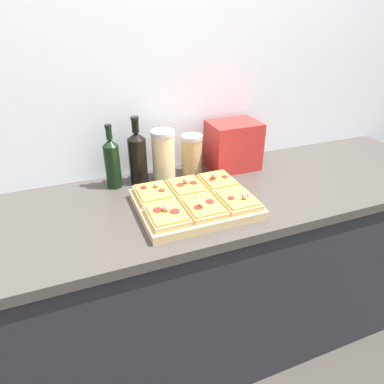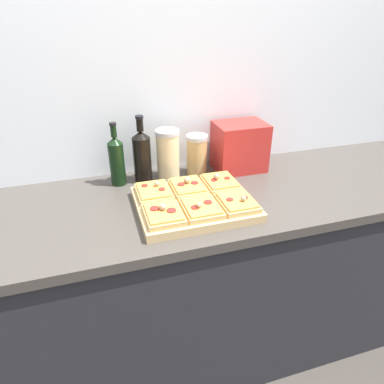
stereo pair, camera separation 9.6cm
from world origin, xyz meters
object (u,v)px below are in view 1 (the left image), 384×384
object	(u,v)px
toaster_oven	(233,145)
grain_jar_tall	(163,155)
olive_oil_bottle	(112,162)
wine_bottle	(138,157)
grain_jar_short	(192,155)
cutting_board	(195,204)

from	to	relation	value
toaster_oven	grain_jar_tall	bearing A→B (deg)	178.94
olive_oil_bottle	wine_bottle	xyz separation A→B (m)	(0.11, -0.00, 0.01)
olive_oil_bottle	wine_bottle	distance (m)	0.11
wine_bottle	grain_jar_short	distance (m)	0.26
cutting_board	grain_jar_tall	size ratio (longest dim) A/B	1.96
cutting_board	grain_jar_short	bearing A→B (deg)	70.45
grain_jar_tall	toaster_oven	bearing A→B (deg)	-1.06
olive_oil_bottle	wine_bottle	size ratio (longest dim) A/B	0.93
cutting_board	olive_oil_bottle	world-z (taller)	olive_oil_bottle
cutting_board	grain_jar_tall	distance (m)	0.32
olive_oil_bottle	toaster_oven	size ratio (longest dim) A/B	1.08
wine_bottle	grain_jar_short	xyz separation A→B (m)	(0.25, 0.00, -0.03)
cutting_board	wine_bottle	size ratio (longest dim) A/B	1.48
grain_jar_tall	cutting_board	bearing A→B (deg)	-84.08
wine_bottle	grain_jar_short	world-z (taller)	wine_bottle
olive_oil_bottle	toaster_oven	world-z (taller)	olive_oil_bottle
olive_oil_bottle	grain_jar_tall	bearing A→B (deg)	0.00
grain_jar_short	toaster_oven	bearing A→B (deg)	-1.76
grain_jar_short	wine_bottle	bearing A→B (deg)	180.00
grain_jar_short	cutting_board	bearing A→B (deg)	-109.55
olive_oil_bottle	grain_jar_tall	size ratio (longest dim) A/B	1.23
wine_bottle	grain_jar_tall	xyz separation A→B (m)	(0.12, 0.00, -0.01)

